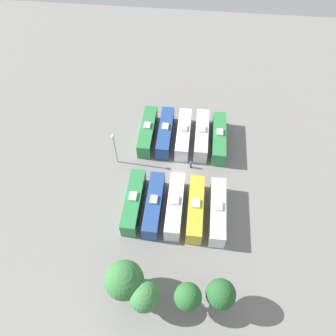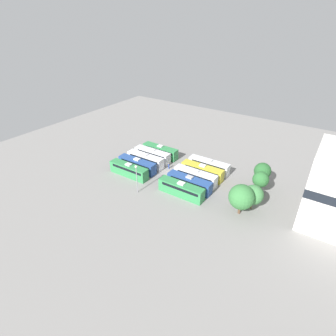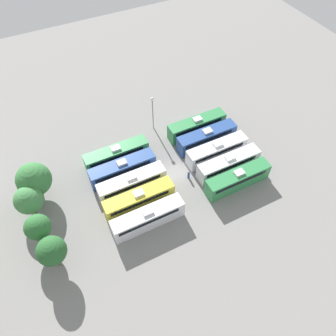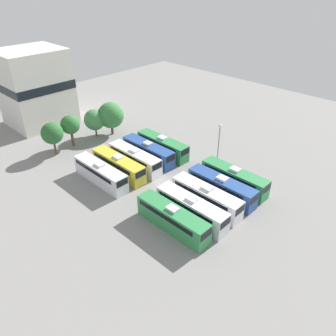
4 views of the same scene
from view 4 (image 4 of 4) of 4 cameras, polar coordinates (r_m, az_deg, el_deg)
name	(u,v)px [view 4 (image 4 of 4)]	position (r m, az deg, el deg)	size (l,w,h in m)	color
ground_plane	(166,184)	(52.94, -0.29, -2.86)	(117.02, 117.02, 0.00)	gray
bus_0	(172,218)	(43.60, 0.77, -8.70)	(2.50, 11.23, 3.48)	#338C4C
bus_1	(191,208)	(45.32, 4.08, -6.99)	(2.50, 11.23, 3.48)	silver
bus_2	(206,197)	(47.59, 6.69, -5.02)	(2.50, 11.23, 3.48)	white
bus_3	(221,187)	(49.94, 9.27, -3.29)	(2.50, 11.23, 3.48)	#284C93
bus_4	(234,178)	(52.42, 11.43, -1.70)	(2.50, 11.23, 3.48)	#338C4C
bus_5	(100,173)	(53.74, -11.70, -0.84)	(2.50, 11.23, 3.48)	silver
bus_6	(118,165)	(55.36, -8.63, 0.52)	(2.50, 11.23, 3.48)	gold
bus_7	(135,158)	(56.99, -5.85, 1.69)	(2.50, 11.23, 3.48)	white
bus_8	(148,151)	(59.09, -3.49, 2.96)	(2.50, 11.23, 3.48)	#284C93
bus_9	(162,145)	(61.00, -0.99, 3.97)	(2.50, 11.23, 3.48)	#338C4C
worker_person	(165,189)	(50.45, -0.59, -3.75)	(0.36, 0.36, 1.64)	navy
light_pole	(219,137)	(57.50, 8.91, 5.43)	(0.60, 0.60, 7.29)	gray
tree_0	(52,133)	(63.18, -19.52, 5.71)	(3.99, 3.99, 6.31)	brown
tree_1	(70,125)	(65.54, -16.66, 7.21)	(3.66, 3.66, 6.25)	brown
tree_2	(95,120)	(68.68, -12.66, 8.21)	(4.29, 4.29, 5.78)	brown
tree_3	(111,115)	(68.76, -9.92, 9.04)	(5.34, 5.34, 6.87)	brown
depot_building	(35,87)	(77.65, -22.10, 12.88)	(12.85, 11.60, 15.94)	silver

